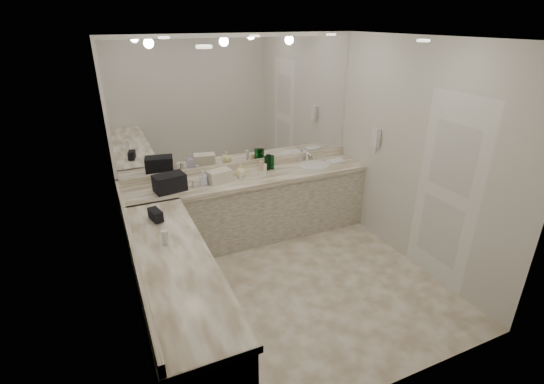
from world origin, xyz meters
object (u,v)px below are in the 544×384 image
wall_phone (376,138)px  soap_bottle_a (182,177)px  soap_bottle_c (241,171)px  hand_towel (336,162)px  soap_bottle_b (203,178)px  black_toiletry_bag (170,183)px  sink (314,166)px  cream_cosmetic_case (219,176)px

wall_phone → soap_bottle_a: size_ratio=1.26×
soap_bottle_a → soap_bottle_c: (0.72, -0.07, -0.01)m
wall_phone → soap_bottle_a: wall_phone is taller
wall_phone → soap_bottle_a: bearing=166.3°
hand_towel → soap_bottle_b: bearing=-179.8°
hand_towel → soap_bottle_a: size_ratio=1.20×
black_toiletry_bag → hand_towel: 2.31m
wall_phone → black_toiletry_bag: size_ratio=0.68×
black_toiletry_bag → soap_bottle_b: 0.40m
sink → soap_bottle_b: soap_bottle_b is taller
wall_phone → hand_towel: 0.69m
wall_phone → soap_bottle_c: size_ratio=1.38×
black_toiletry_bag → soap_bottle_c: size_ratio=2.03×
cream_cosmetic_case → soap_bottle_a: bearing=151.0°
soap_bottle_b → sink: bearing=1.6°
cream_cosmetic_case → sink: bearing=-9.5°
hand_towel → soap_bottle_a: 2.13m
cream_cosmetic_case → wall_phone: bearing=-24.5°
black_toiletry_bag → sink: bearing=1.7°
hand_towel → soap_bottle_a: soap_bottle_a is taller
sink → soap_bottle_c: size_ratio=2.53×
soap_bottle_c → wall_phone: bearing=-17.0°
sink → soap_bottle_b: size_ratio=2.43×
wall_phone → black_toiletry_bag: (-2.58, 0.44, -0.35)m
wall_phone → hand_towel: wall_phone is taller
black_toiletry_bag → hand_towel: bearing=0.5°
soap_bottle_a → sink: bearing=-2.7°
black_toiletry_bag → soap_bottle_c: black_toiletry_bag is taller
soap_bottle_a → black_toiletry_bag: bearing=-141.8°
wall_phone → soap_bottle_b: wall_phone is taller
sink → wall_phone: (0.61, -0.50, 0.46)m
black_toiletry_bag → hand_towel: size_ratio=1.55×
sink → black_toiletry_bag: (-1.97, -0.06, 0.11)m
soap_bottle_a → soap_bottle_b: 0.26m
hand_towel → soap_bottle_c: bearing=178.0°
soap_bottle_b → soap_bottle_a: bearing=150.2°
black_toiletry_bag → soap_bottle_b: black_toiletry_bag is taller
wall_phone → black_toiletry_bag: 2.64m
sink → soap_bottle_a: (-1.79, 0.08, 0.10)m
sink → soap_bottle_a: 1.80m
cream_cosmetic_case → soap_bottle_c: soap_bottle_c is taller
soap_bottle_b → cream_cosmetic_case: bearing=-1.8°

